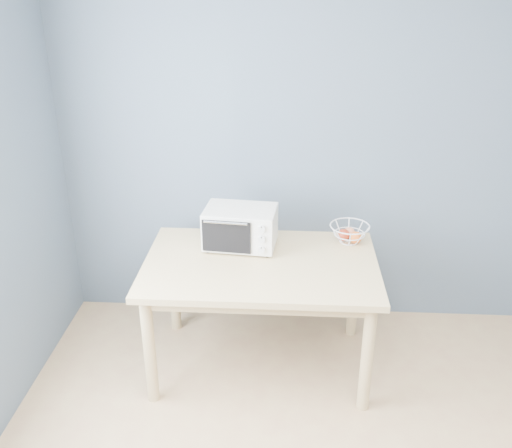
{
  "coord_description": "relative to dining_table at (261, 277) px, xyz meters",
  "views": [
    {
      "loc": [
        -0.45,
        -1.41,
        2.38
      ],
      "look_at": [
        -0.64,
        1.74,
        0.93
      ],
      "focal_mm": 40.0,
      "sensor_mm": 36.0,
      "label": 1
    }
  ],
  "objects": [
    {
      "name": "fruit_basket",
      "position": [
        0.55,
        0.31,
        0.16
      ],
      "size": [
        0.27,
        0.27,
        0.12
      ],
      "rotation": [
        0.0,
        0.0,
        -0.05
      ],
      "color": "silver",
      "rests_on": "dining_table"
    },
    {
      "name": "room",
      "position": [
        0.6,
        -1.59,
        0.65
      ],
      "size": [
        4.01,
        4.51,
        2.61
      ],
      "color": "tan",
      "rests_on": "ground"
    },
    {
      "name": "toaster_oven",
      "position": [
        -0.15,
        0.2,
        0.24
      ],
      "size": [
        0.46,
        0.35,
        0.26
      ],
      "rotation": [
        0.0,
        0.0,
        -0.1
      ],
      "color": "silver",
      "rests_on": "dining_table"
    },
    {
      "name": "dining_table",
      "position": [
        0.0,
        0.0,
        0.0
      ],
      "size": [
        1.4,
        0.9,
        0.75
      ],
      "color": "#D1BA7D",
      "rests_on": "ground"
    }
  ]
}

